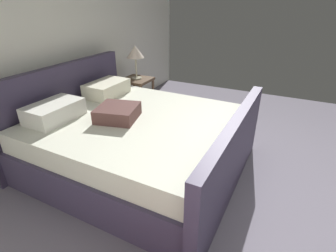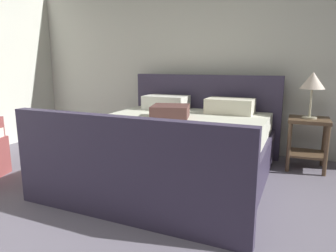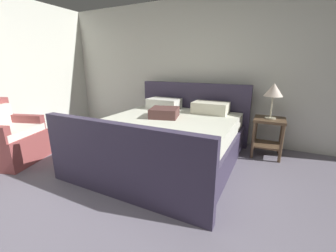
# 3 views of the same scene
# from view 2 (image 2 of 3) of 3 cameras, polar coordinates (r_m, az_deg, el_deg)

# --- Properties ---
(wall_back) EXTENTS (6.26, 0.12, 2.52)m
(wall_back) POSITION_cam_2_polar(r_m,az_deg,el_deg) (4.37, 10.90, 12.00)
(wall_back) COLOR silver
(wall_back) RESTS_ON ground
(bed) EXTENTS (2.05, 2.26, 1.07)m
(bed) POSITION_cam_2_polar(r_m,az_deg,el_deg) (3.32, 1.44, -3.60)
(bed) COLOR #39324A
(bed) RESTS_ON ground
(nightstand_right) EXTENTS (0.44, 0.44, 0.60)m
(nightstand_right) POSITION_cam_2_polar(r_m,az_deg,el_deg) (3.88, 24.70, -1.55)
(nightstand_right) COLOR brown
(nightstand_right) RESTS_ON ground
(table_lamp_right) EXTENTS (0.27, 0.27, 0.52)m
(table_lamp_right) POSITION_cam_2_polar(r_m,az_deg,el_deg) (3.80, 25.47, 7.44)
(table_lamp_right) COLOR #B7B293
(table_lamp_right) RESTS_ON nightstand_right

